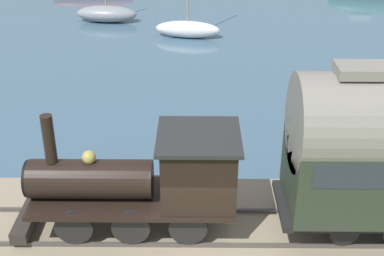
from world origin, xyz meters
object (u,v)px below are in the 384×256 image
Objects in this scene: sailboat_white at (188,28)px; rowboat_far_out at (382,143)px; steam_locomotive at (152,176)px; sailboat_gray at (107,13)px.

rowboat_far_out is at bearing -142.56° from sailboat_white.
steam_locomotive reaches higher than rowboat_far_out.
sailboat_white reaches higher than steam_locomotive.
sailboat_gray reaches higher than steam_locomotive.
sailboat_gray is (21.70, 4.59, -1.67)m from steam_locomotive.
sailboat_white is 15.08m from rowboat_far_out.
sailboat_white reaches higher than sailboat_gray.
steam_locomotive is at bearing 158.76° from rowboat_far_out.
steam_locomotive is 1.11× the size of sailboat_gray.
sailboat_white is (18.55, -0.62, -1.66)m from steam_locomotive.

